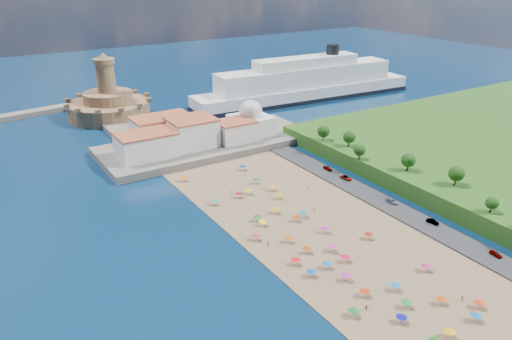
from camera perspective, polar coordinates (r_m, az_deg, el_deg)
ground at (r=150.28m, az=3.79°, el=-6.28°), size 700.00×700.00×0.00m
terrace at (r=211.66m, az=-5.53°, el=2.99°), size 90.00×36.00×3.00m
jetty at (r=234.96m, az=-14.22°, el=4.34°), size 18.00×70.00×2.40m
waterfront_buildings at (r=205.04m, az=-8.93°, el=4.04°), size 57.00×29.00×11.00m
domed_building at (r=216.77m, az=-0.62°, el=5.67°), size 16.00×16.00×15.00m
fortress at (r=261.11m, az=-16.48°, el=7.20°), size 40.00×40.00×32.40m
cruise_ship at (r=285.77m, az=5.67°, el=9.73°), size 134.99×28.58×29.25m
beach_parasols at (r=138.54m, az=7.25°, el=-8.12°), size 31.14×112.67×2.20m
beachgoers at (r=145.60m, az=6.18°, el=-6.90°), size 38.83×94.16×1.87m
parked_cars at (r=170.15m, az=14.04°, el=-2.80°), size 2.48×73.27×1.37m
hillside_trees at (r=172.66m, az=18.28°, el=0.15°), size 15.95×102.49×6.68m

